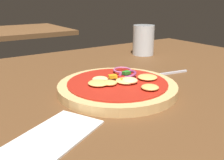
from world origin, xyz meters
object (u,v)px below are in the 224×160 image
at_px(pizza, 118,86).
at_px(fork, 160,75).
at_px(napkin, 52,137).
at_px(beer_glass, 143,42).

distance_m(pizza, fork, 0.16).
bearing_deg(pizza, napkin, -151.67).
xyz_separation_m(fork, napkin, (-0.34, -0.13, -0.00)).
relative_size(beer_glass, napkin, 0.59).
bearing_deg(fork, beer_glass, 59.42).
bearing_deg(napkin, pizza, 28.33).
distance_m(fork, beer_glass, 0.25).
distance_m(pizza, beer_glass, 0.37).
relative_size(pizza, beer_glass, 2.47).
relative_size(pizza, napkin, 1.46).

